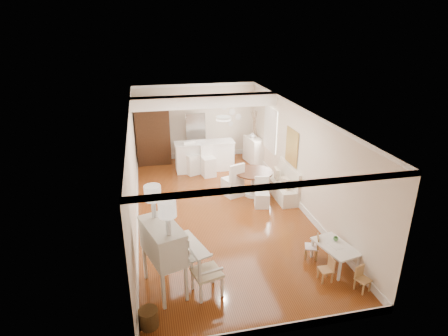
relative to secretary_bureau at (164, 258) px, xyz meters
name	(u,v)px	position (x,y,z in m)	size (l,w,h in m)	color
room	(218,139)	(1.74, 3.27, 1.26)	(9.00, 9.04, 2.82)	brown
secretary_bureau	(164,258)	(0.00, 0.00, 0.00)	(1.12, 1.14, 1.44)	silver
gustavian_armchair	(207,272)	(0.78, -0.28, -0.23)	(0.56, 0.56, 0.98)	silver
wicker_basket	(149,318)	(-0.35, -0.91, -0.55)	(0.34, 0.34, 0.34)	#4F3518
kids_table	(334,256)	(3.60, -0.01, -0.47)	(0.59, 0.99, 0.49)	white
kids_chair_a	(326,269)	(3.19, -0.43, -0.45)	(0.26, 0.26, 0.53)	tan
kids_chair_b	(312,246)	(3.24, 0.36, -0.43)	(0.28, 0.28, 0.58)	#9C7547
kids_chair_c	(363,279)	(3.75, -0.87, -0.46)	(0.25, 0.25, 0.52)	tan
banquette	(282,181)	(3.69, 3.45, -0.23)	(0.52, 1.60, 0.98)	silver
dining_table	(253,183)	(2.89, 3.70, -0.33)	(1.14, 1.14, 0.77)	#4C2918
slip_chair_near	(262,193)	(2.92, 2.96, -0.30)	(0.40, 0.42, 0.84)	white
slip_chair_far	(233,179)	(2.28, 3.86, -0.19)	(0.50, 0.52, 1.06)	white
breakfast_counter	(205,156)	(1.80, 6.05, -0.20)	(2.05, 0.65, 1.03)	white
bar_stool_left	(192,158)	(1.34, 5.79, -0.16)	(0.44, 0.44, 1.11)	white
bar_stool_right	(209,161)	(1.84, 5.47, -0.19)	(0.42, 0.42, 1.05)	white
pantry_cabinet	(153,133)	(0.10, 7.13, 0.43)	(1.20, 0.60, 2.30)	#381E11
fridge	(205,137)	(2.00, 7.10, 0.18)	(0.75, 0.65, 1.80)	silver
sideboard	(254,150)	(3.70, 6.43, -0.25)	(0.44, 0.98, 0.94)	white
pencil_cup	(336,239)	(3.69, 0.17, -0.18)	(0.11, 0.11, 0.09)	#61A662
branch_vase	(253,135)	(3.65, 6.48, 0.32)	(0.20, 0.20, 0.21)	white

